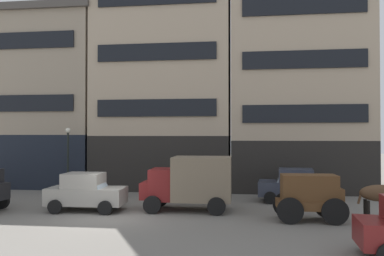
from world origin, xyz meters
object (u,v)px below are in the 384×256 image
at_px(draft_horse, 383,193).
at_px(delivery_truck_far, 190,181).
at_px(streetlamp_curbside, 68,151).
at_px(cargo_wagon, 310,194).
at_px(sedan_light, 86,192).
at_px(sedan_dark, 294,186).

distance_m(draft_horse, delivery_truck_far, 8.48).
bearing_deg(streetlamp_curbside, draft_horse, -19.17).
bearing_deg(delivery_truck_far, draft_horse, -10.30).
height_order(cargo_wagon, delivery_truck_far, delivery_truck_far).
height_order(delivery_truck_far, sedan_light, delivery_truck_far).
distance_m(sedan_dark, streetlamp_curbside, 13.79).
height_order(draft_horse, delivery_truck_far, delivery_truck_far).
height_order(cargo_wagon, sedan_dark, cargo_wagon).
xyz_separation_m(cargo_wagon, delivery_truck_far, (-5.39, 1.52, 0.28)).
xyz_separation_m(sedan_dark, sedan_light, (-10.34, -3.59, 0.00)).
distance_m(sedan_light, streetlamp_curbside, 6.17).
relative_size(draft_horse, delivery_truck_far, 0.54).
xyz_separation_m(cargo_wagon, draft_horse, (2.95, 0.00, 0.12)).
bearing_deg(sedan_dark, delivery_truck_far, -151.16).
bearing_deg(delivery_truck_far, streetlamp_curbside, 152.76).
height_order(draft_horse, streetlamp_curbside, streetlamp_curbside).
relative_size(cargo_wagon, draft_horse, 1.25).
xyz_separation_m(delivery_truck_far, sedan_light, (-5.02, -0.66, -0.51)).
bearing_deg(streetlamp_curbside, sedan_dark, -5.60).
height_order(draft_horse, sedan_dark, draft_horse).
height_order(draft_horse, sedan_light, draft_horse).
xyz_separation_m(draft_horse, delivery_truck_far, (-8.34, 1.52, 0.15)).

